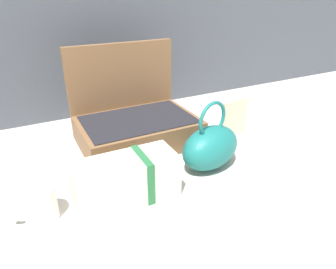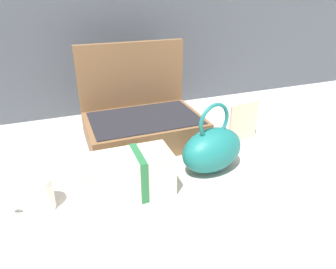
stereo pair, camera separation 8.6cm
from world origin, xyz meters
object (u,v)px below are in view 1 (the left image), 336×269
at_px(teal_pouch_handbag, 210,147).
at_px(info_card_left, 235,119).
at_px(open_suitcase, 135,121).
at_px(cream_toiletry_bag, 127,179).
at_px(coffee_mug, 39,204).

relative_size(teal_pouch_handbag, info_card_left, 1.59).
bearing_deg(open_suitcase, info_card_left, -23.56).
height_order(open_suitcase, teal_pouch_handbag, open_suitcase).
bearing_deg(cream_toiletry_bag, open_suitcase, 64.90).
distance_m(teal_pouch_handbag, info_card_left, 0.24).
relative_size(coffee_mug, info_card_left, 0.78).
relative_size(teal_pouch_handbag, coffee_mug, 2.04).
xyz_separation_m(open_suitcase, info_card_left, (0.34, -0.15, -0.00)).
distance_m(open_suitcase, coffee_mug, 0.47).
bearing_deg(coffee_mug, cream_toiletry_bag, -4.94).
xyz_separation_m(open_suitcase, cream_toiletry_bag, (-0.14, -0.31, -0.02)).
bearing_deg(teal_pouch_handbag, open_suitcase, 116.22).
bearing_deg(cream_toiletry_bag, teal_pouch_handbag, 5.94).
bearing_deg(info_card_left, coffee_mug, -177.15).
xyz_separation_m(open_suitcase, teal_pouch_handbag, (0.14, -0.28, -0.01)).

